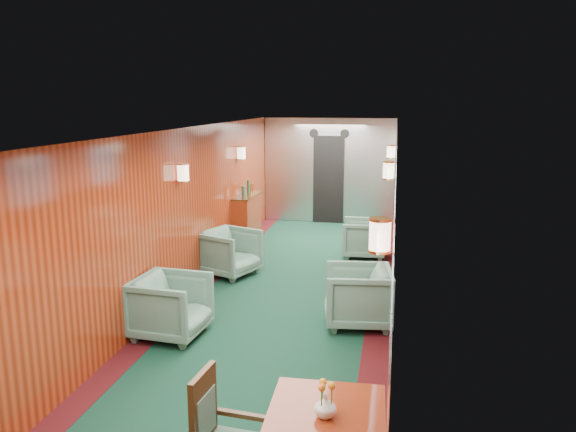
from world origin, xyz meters
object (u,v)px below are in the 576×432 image
(credenza, at_px, (247,219))
(armchair_right_near, at_px, (358,296))
(side_chair, at_px, (219,432))
(armchair_left_far, at_px, (230,253))
(armchair_left_near, at_px, (171,306))
(armchair_right_far, at_px, (363,238))

(credenza, distance_m, armchair_right_near, 4.42)
(side_chair, relative_size, armchair_left_far, 1.17)
(credenza, distance_m, armchair_left_near, 4.47)
(credenza, height_order, armchair_right_near, credenza)
(credenza, height_order, armchair_right_far, credenza)
(credenza, relative_size, armchair_left_far, 1.53)
(armchair_right_near, height_order, armchair_right_far, armchair_right_near)
(armchair_left_far, bearing_deg, armchair_left_near, -157.87)
(armchair_right_far, bearing_deg, armchair_right_near, 0.17)
(credenza, height_order, armchair_left_near, credenza)
(armchair_left_far, relative_size, armchair_right_far, 1.08)
(armchair_left_far, height_order, armchair_right_near, armchair_right_near)
(side_chair, xyz_separation_m, armchair_left_near, (-1.43, 2.59, -0.15))
(side_chair, distance_m, credenza, 7.25)
(armchair_left_near, bearing_deg, armchair_right_near, -65.67)
(side_chair, bearing_deg, armchair_left_near, 124.39)
(credenza, xyz_separation_m, armchair_left_far, (0.26, -2.01, -0.13))
(side_chair, bearing_deg, armchair_left_far, 111.40)
(armchair_left_far, xyz_separation_m, armchair_right_far, (2.06, 1.48, -0.03))
(side_chair, relative_size, credenza, 0.76)
(armchair_left_near, distance_m, armchair_right_near, 2.30)
(armchair_left_far, bearing_deg, armchair_right_far, -32.26)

